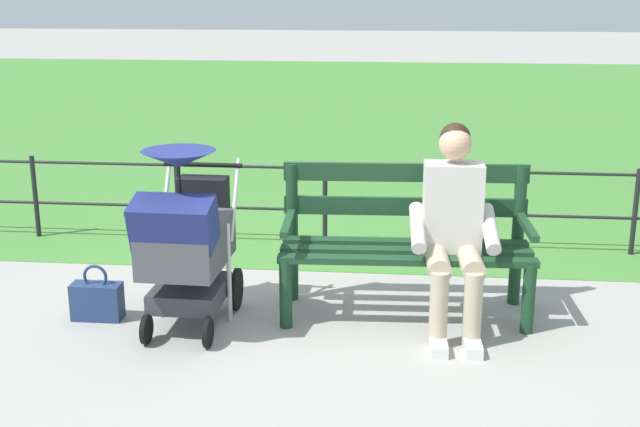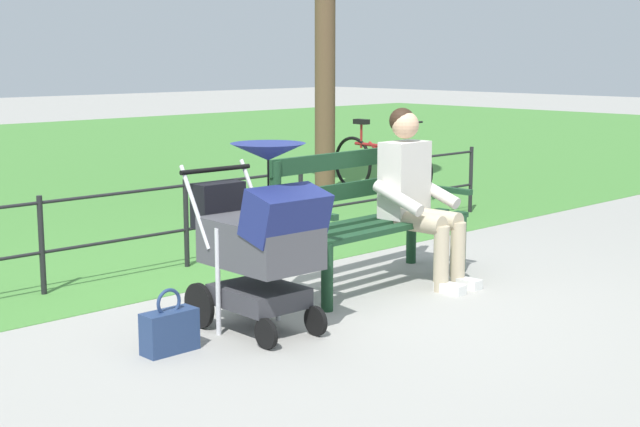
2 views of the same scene
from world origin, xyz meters
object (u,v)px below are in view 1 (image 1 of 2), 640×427
person_on_bench (454,223)px  park_bench (405,235)px  handbag (97,300)px  stroller (186,237)px

person_on_bench → park_bench: bearing=-37.5°
person_on_bench → handbag: (2.25, 0.11, -0.55)m
park_bench → handbag: 2.03m
park_bench → stroller: size_ratio=1.41×
stroller → handbag: stroller is taller
park_bench → stroller: bearing=16.7°
park_bench → handbag: park_bench is taller
stroller → handbag: (0.62, -0.07, -0.47)m
stroller → handbag: 0.78m
stroller → handbag: bearing=-6.1°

